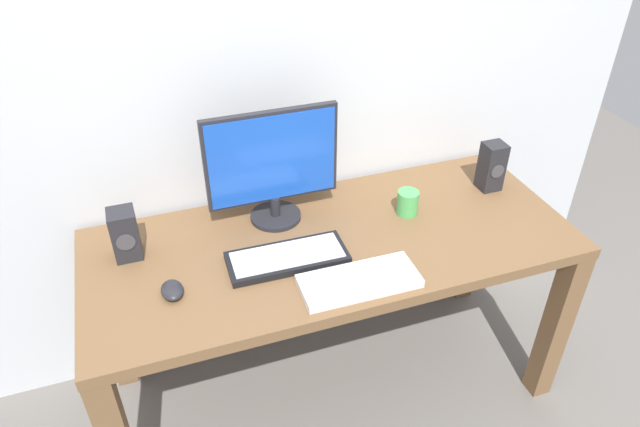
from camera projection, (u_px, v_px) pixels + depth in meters
The scene contains 9 objects.
ground_plane at pixel (330, 382), 2.43m from camera, with size 6.00×6.00×0.00m, color slate.
desk at pixel (332, 267), 2.06m from camera, with size 1.68×0.70×0.76m.
monitor at pixel (272, 165), 1.98m from camera, with size 0.47×0.18×0.42m.
keyboard_primary at pixel (287, 258), 1.89m from camera, with size 0.40×0.17×0.03m.
keyboard_secondary at pixel (358, 281), 1.80m from camera, with size 0.38×0.16×0.03m.
mouse at pixel (172, 290), 1.76m from camera, with size 0.07×0.10×0.03m, color #232328.
speaker_right at pixel (492, 166), 2.21m from camera, with size 0.08×0.08×0.19m.
speaker_left at pixel (125, 234), 1.87m from camera, with size 0.08×0.09×0.18m.
coffee_mug at pixel (408, 203), 2.10m from camera, with size 0.08×0.08×0.09m, color #4CB259.
Camera 1 is at (-0.56, -1.48, 1.98)m, focal length 32.47 mm.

